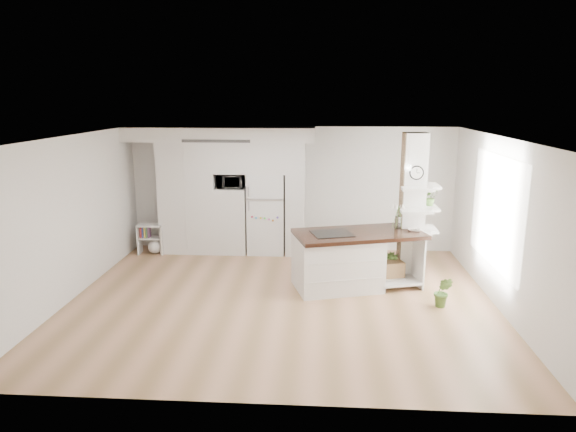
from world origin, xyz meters
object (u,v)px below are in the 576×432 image
Objects in this scene: bookshelf at (153,241)px; floor_plant_a at (443,292)px; kitchen_island at (344,259)px; refrigerator at (266,213)px.

bookshelf reaches higher than floor_plant_a.
kitchen_island is at bearing -26.20° from bookshelf.
kitchen_island is 3.76× the size of bookshelf.
floor_plant_a is (1.55, -0.79, -0.26)m from kitchen_island.
bookshelf is (-2.45, -0.26, -0.59)m from refrigerator.
refrigerator is 2.53m from bookshelf.
floor_plant_a is at bearing -43.30° from kitchen_island.
refrigerator is 0.72× the size of kitchen_island.
kitchen_island is 4.42m from bookshelf.
floor_plant_a is (5.59, -2.56, -0.03)m from bookshelf.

